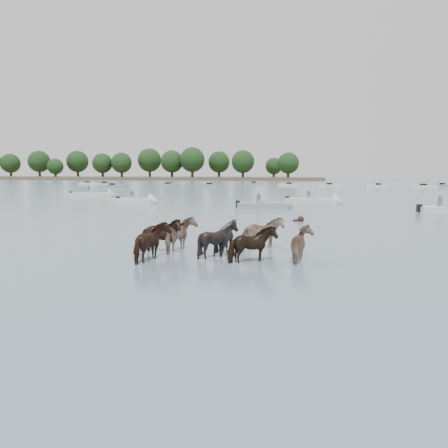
# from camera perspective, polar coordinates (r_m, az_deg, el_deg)

# --- Properties ---
(ground) EXTENTS (400.00, 400.00, 0.00)m
(ground) POSITION_cam_1_polar(r_m,az_deg,el_deg) (16.90, -5.25, -4.14)
(ground) COLOR slate
(ground) RESTS_ON ground
(shoreline) EXTENTS (160.00, 30.00, 1.00)m
(shoreline) POSITION_cam_1_polar(r_m,az_deg,el_deg) (181.97, -13.27, 5.86)
(shoreline) COLOR #4C4233
(shoreline) RESTS_ON ground
(pony_herd) EXTENTS (7.48, 4.94, 1.55)m
(pony_herd) POSITION_cam_1_polar(r_m,az_deg,el_deg) (16.79, -1.14, -2.12)
(pony_herd) COLOR black
(pony_herd) RESTS_ON ground
(swimming_pony) EXTENTS (0.72, 0.44, 0.44)m
(swimming_pony) POSITION_cam_1_polar(r_m,az_deg,el_deg) (28.79, 9.88, 0.57)
(swimming_pony) COLOR black
(swimming_pony) RESTS_ON ground
(motorboat_a) EXTENTS (4.57, 1.71, 1.92)m
(motorboat_a) POSITION_cam_1_polar(r_m,az_deg,el_deg) (45.33, -10.63, 2.99)
(motorboat_a) COLOR silver
(motorboat_a) RESTS_ON ground
(motorboat_b) EXTENTS (5.13, 1.97, 1.92)m
(motorboat_b) POSITION_cam_1_polar(r_m,az_deg,el_deg) (38.60, 6.21, 2.41)
(motorboat_b) COLOR gray
(motorboat_b) RESTS_ON ground
(motorboat_c) EXTENTS (5.96, 2.93, 1.92)m
(motorboat_c) POSITION_cam_1_polar(r_m,az_deg,el_deg) (45.21, 12.46, 2.93)
(motorboat_c) COLOR silver
(motorboat_c) RESTS_ON ground
(motorboat_f) EXTENTS (5.94, 3.02, 1.92)m
(motorboat_f) POSITION_cam_1_polar(r_m,az_deg,el_deg) (58.93, -16.15, 3.71)
(motorboat_f) COLOR silver
(motorboat_f) RESTS_ON ground
(distant_flotilla) EXTENTS (105.18, 23.43, 0.93)m
(distant_flotilla) POSITION_cam_1_polar(r_m,az_deg,el_deg) (92.21, 9.29, 4.97)
(distant_flotilla) COLOR silver
(distant_flotilla) RESTS_ON ground
(treeline) EXTENTS (143.96, 22.26, 12.53)m
(treeline) POSITION_cam_1_polar(r_m,az_deg,el_deg) (184.19, -14.52, 7.86)
(treeline) COLOR #382619
(treeline) RESTS_ON ground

